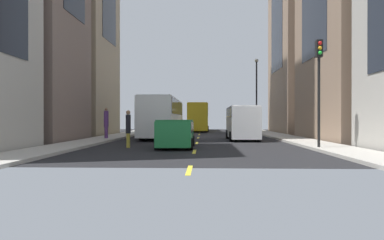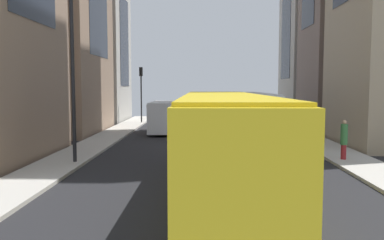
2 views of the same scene
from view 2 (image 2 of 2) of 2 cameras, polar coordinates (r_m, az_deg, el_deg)
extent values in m
plane|color=black|center=(26.90, 2.14, -3.33)|extent=(41.08, 41.08, 0.00)
cube|color=#B2ADA3|center=(27.98, 17.34, -3.07)|extent=(2.43, 44.00, 0.15)
cube|color=#B2ADA3|center=(27.75, -13.18, -3.04)|extent=(2.43, 44.00, 0.15)
cube|color=yellow|center=(47.77, 1.74, 0.29)|extent=(0.16, 2.00, 0.01)
cube|color=yellow|center=(41.80, 1.82, -0.38)|extent=(0.16, 2.00, 0.01)
cube|color=yellow|center=(35.83, 1.92, -1.26)|extent=(0.16, 2.00, 0.01)
cube|color=yellow|center=(29.87, 2.05, -2.49)|extent=(0.16, 2.00, 0.01)
cube|color=yellow|center=(23.93, 2.26, -4.34)|extent=(0.16, 2.00, 0.01)
cube|color=yellow|center=(18.04, 2.60, -7.41)|extent=(0.16, 2.00, 0.01)
cube|color=yellow|center=(12.24, 3.29, -13.40)|extent=(0.16, 2.00, 0.01)
cube|color=#B7B2A8|center=(45.83, 19.34, 12.78)|extent=(9.41, 7.83, 20.70)
cube|color=#1E232D|center=(45.83, 19.34, 12.78)|extent=(9.51, 4.30, 11.38)
cube|color=#B7B2A8|center=(45.40, -15.19, 10.73)|extent=(8.62, 8.39, 17.19)
cube|color=#1E232D|center=(45.40, -15.19, 10.73)|extent=(8.70, 4.62, 9.45)
cube|color=silver|center=(29.03, 8.19, 0.75)|extent=(2.55, 12.60, 3.00)
cube|color=black|center=(28.98, 8.22, 2.43)|extent=(2.60, 11.59, 1.20)
cube|color=beige|center=(28.96, 8.23, 3.80)|extent=(2.45, 12.10, 0.08)
cylinder|color=black|center=(25.49, 11.84, -2.75)|extent=(0.46, 1.00, 1.00)
cylinder|color=black|center=(25.17, 6.58, -2.78)|extent=(0.46, 1.00, 1.00)
cylinder|color=black|center=(33.15, 9.36, -0.96)|extent=(0.46, 1.00, 1.00)
cylinder|color=black|center=(32.90, 5.32, -0.96)|extent=(0.46, 1.00, 1.00)
cube|color=yellow|center=(12.84, 4.37, -4.03)|extent=(2.45, 13.08, 3.30)
cube|color=black|center=(12.74, 4.39, -0.21)|extent=(2.50, 12.04, 1.48)
cube|color=gold|center=(12.69, 4.42, 3.53)|extent=(2.35, 12.56, 0.08)
cylinder|color=black|center=(17.18, 7.37, -6.79)|extent=(0.44, 0.76, 0.76)
cylinder|color=black|center=(17.09, -0.22, -6.81)|extent=(0.44, 0.76, 0.76)
cube|color=white|center=(32.47, -4.08, 0.47)|extent=(2.05, 5.82, 2.30)
cube|color=black|center=(32.42, -4.08, 1.80)|extent=(2.09, 5.35, 0.69)
cube|color=silver|center=(32.40, -4.09, 2.57)|extent=(1.97, 5.59, 0.08)
cylinder|color=black|center=(30.70, -2.62, -1.63)|extent=(0.37, 0.72, 0.72)
cylinder|color=black|center=(30.88, -6.12, -1.61)|extent=(0.37, 0.72, 0.72)
cylinder|color=black|center=(34.28, -2.22, -0.94)|extent=(0.37, 0.72, 0.72)
cylinder|color=black|center=(34.44, -5.35, -0.93)|extent=(0.37, 0.72, 0.72)
cube|color=#1E7238|center=(39.48, 3.46, 0.51)|extent=(1.83, 4.36, 1.33)
cube|color=black|center=(39.46, 3.46, 1.00)|extent=(1.86, 4.01, 0.56)
cube|color=#1A612F|center=(39.44, 3.46, 1.53)|extent=(1.75, 4.19, 0.08)
cylinder|color=black|center=(38.22, 4.79, -0.43)|extent=(0.33, 0.62, 0.62)
cylinder|color=black|center=(38.16, 2.27, -0.42)|extent=(0.33, 0.62, 0.62)
cylinder|color=black|center=(40.91, 4.56, -0.08)|extent=(0.33, 0.62, 0.62)
cylinder|color=black|center=(40.85, 2.20, -0.07)|extent=(0.33, 0.62, 0.62)
cylinder|color=gold|center=(39.83, 7.33, -0.10)|extent=(0.21, 0.21, 0.81)
cylinder|color=black|center=(39.76, 7.34, 1.24)|extent=(0.28, 0.28, 1.06)
sphere|color=#8C6647|center=(39.72, 7.35, 2.18)|extent=(0.25, 0.25, 0.25)
cylinder|color=#593372|center=(33.87, 13.88, -0.77)|extent=(0.27, 0.27, 0.87)
cylinder|color=#593372|center=(33.78, 13.92, 1.00)|extent=(0.35, 0.35, 1.22)
sphere|color=#8C6647|center=(33.75, 13.94, 2.21)|extent=(0.22, 0.22, 0.22)
cylinder|color=maroon|center=(21.51, 21.00, -4.32)|extent=(0.26, 0.26, 0.74)
cylinder|color=#336B38|center=(21.39, 21.07, -1.96)|extent=(0.35, 0.35, 1.04)
sphere|color=tan|center=(21.33, 21.13, -0.29)|extent=(0.21, 0.21, 0.21)
cylinder|color=black|center=(40.88, -7.33, 2.99)|extent=(0.14, 0.14, 4.72)
cube|color=black|center=(40.89, -7.37, 6.92)|extent=(0.32, 0.32, 0.90)
sphere|color=red|center=(41.07, -7.34, 7.27)|extent=(0.20, 0.20, 0.20)
sphere|color=orange|center=(41.06, -7.33, 6.92)|extent=(0.20, 0.20, 0.20)
sphere|color=green|center=(41.05, -7.33, 6.56)|extent=(0.20, 0.20, 0.20)
cylinder|color=black|center=(20.04, -16.79, 5.67)|extent=(0.18, 0.18, 8.08)
camera|label=1|loc=(58.23, 1.21, 2.72)|focal=31.33mm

